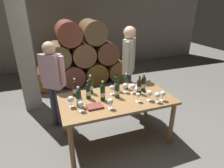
{
  "coord_description": "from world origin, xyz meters",
  "views": [
    {
      "loc": [
        -0.93,
        -2.35,
        2.09
      ],
      "look_at": [
        0.0,
        0.2,
        0.91
      ],
      "focal_mm": 30.12,
      "sensor_mm": 36.0,
      "label": 1
    }
  ],
  "objects_px": {
    "wine_bottle_2": "(143,84)",
    "wine_glass_2": "(149,93)",
    "wine_bottle_3": "(117,90)",
    "serving_plate": "(136,87)",
    "dining_table": "(116,103)",
    "wine_bottle_0": "(88,91)",
    "wine_bottle_5": "(103,92)",
    "wine_bottle_7": "(75,88)",
    "wine_bottle_6": "(91,85)",
    "tasting_notebook": "(95,106)",
    "wine_glass_8": "(163,94)",
    "wine_glass_0": "(133,87)",
    "wine_bottle_8": "(126,82)",
    "taster_seated_left": "(53,79)",
    "wine_glass_3": "(71,99)",
    "wine_bottle_4": "(116,83)",
    "wine_glass_1": "(112,88)",
    "wine_glass_7": "(110,102)",
    "sommelier_presenting": "(129,63)",
    "wine_bottle_9": "(139,86)",
    "wine_glass_4": "(81,104)",
    "wine_glass_9": "(125,86)",
    "wine_bottle_1": "(79,98)",
    "wine_glass_6": "(157,95)",
    "wine_glass_5": "(138,95)"
  },
  "relations": [
    {
      "from": "wine_bottle_8",
      "to": "taster_seated_left",
      "type": "bearing_deg",
      "value": 158.21
    },
    {
      "from": "wine_glass_0",
      "to": "tasting_notebook",
      "type": "relative_size",
      "value": 0.74
    },
    {
      "from": "wine_bottle_1",
      "to": "tasting_notebook",
      "type": "bearing_deg",
      "value": -29.85
    },
    {
      "from": "wine_bottle_7",
      "to": "wine_bottle_0",
      "type": "bearing_deg",
      "value": -40.78
    },
    {
      "from": "wine_glass_6",
      "to": "sommelier_presenting",
      "type": "bearing_deg",
      "value": 88.22
    },
    {
      "from": "wine_glass_5",
      "to": "wine_bottle_7",
      "type": "bearing_deg",
      "value": 149.1
    },
    {
      "from": "wine_glass_6",
      "to": "wine_glass_8",
      "type": "bearing_deg",
      "value": 10.02
    },
    {
      "from": "wine_bottle_3",
      "to": "wine_bottle_5",
      "type": "distance_m",
      "value": 0.23
    },
    {
      "from": "dining_table",
      "to": "wine_bottle_9",
      "type": "distance_m",
      "value": 0.45
    },
    {
      "from": "dining_table",
      "to": "serving_plate",
      "type": "height_order",
      "value": "serving_plate"
    },
    {
      "from": "wine_glass_4",
      "to": "wine_glass_9",
      "type": "distance_m",
      "value": 0.84
    },
    {
      "from": "wine_bottle_4",
      "to": "wine_bottle_9",
      "type": "relative_size",
      "value": 1.04
    },
    {
      "from": "wine_bottle_0",
      "to": "tasting_notebook",
      "type": "xyz_separation_m",
      "value": [
        0.02,
        -0.29,
        -0.11
      ]
    },
    {
      "from": "wine_glass_7",
      "to": "wine_bottle_3",
      "type": "bearing_deg",
      "value": 53.29
    },
    {
      "from": "wine_bottle_2",
      "to": "wine_glass_5",
      "type": "distance_m",
      "value": 0.38
    },
    {
      "from": "wine_bottle_4",
      "to": "wine_glass_0",
      "type": "relative_size",
      "value": 1.91
    },
    {
      "from": "dining_table",
      "to": "wine_glass_3",
      "type": "height_order",
      "value": "wine_glass_3"
    },
    {
      "from": "wine_bottle_6",
      "to": "tasting_notebook",
      "type": "bearing_deg",
      "value": -97.23
    },
    {
      "from": "wine_bottle_0",
      "to": "wine_glass_8",
      "type": "bearing_deg",
      "value": -23.35
    },
    {
      "from": "wine_bottle_3",
      "to": "wine_bottle_5",
      "type": "xyz_separation_m",
      "value": [
        -0.23,
        -0.02,
        0.01
      ]
    },
    {
      "from": "wine_glass_0",
      "to": "wine_bottle_0",
      "type": "bearing_deg",
      "value": 174.97
    },
    {
      "from": "wine_bottle_2",
      "to": "wine_glass_2",
      "type": "distance_m",
      "value": 0.32
    },
    {
      "from": "wine_glass_7",
      "to": "wine_glass_0",
      "type": "bearing_deg",
      "value": 33.99
    },
    {
      "from": "wine_glass_4",
      "to": "wine_glass_7",
      "type": "bearing_deg",
      "value": -10.88
    },
    {
      "from": "wine_bottle_0",
      "to": "wine_bottle_5",
      "type": "xyz_separation_m",
      "value": [
        0.19,
        -0.14,
        0.01
      ]
    },
    {
      "from": "wine_bottle_8",
      "to": "wine_bottle_6",
      "type": "bearing_deg",
      "value": 176.57
    },
    {
      "from": "wine_glass_6",
      "to": "wine_bottle_9",
      "type": "bearing_deg",
      "value": 108.26
    },
    {
      "from": "wine_bottle_8",
      "to": "wine_glass_8",
      "type": "distance_m",
      "value": 0.66
    },
    {
      "from": "wine_bottle_8",
      "to": "wine_bottle_9",
      "type": "xyz_separation_m",
      "value": [
        0.12,
        -0.24,
        0.01
      ]
    },
    {
      "from": "wine_bottle_3",
      "to": "wine_bottle_7",
      "type": "height_order",
      "value": "wine_bottle_7"
    },
    {
      "from": "wine_glass_0",
      "to": "wine_glass_6",
      "type": "xyz_separation_m",
      "value": [
        0.2,
        -0.39,
        -0.0
      ]
    },
    {
      "from": "wine_bottle_0",
      "to": "wine_bottle_4",
      "type": "distance_m",
      "value": 0.51
    },
    {
      "from": "wine_glass_0",
      "to": "wine_bottle_8",
      "type": "bearing_deg",
      "value": 100.06
    },
    {
      "from": "wine_bottle_5",
      "to": "wine_glass_1",
      "type": "xyz_separation_m",
      "value": [
        0.2,
        0.15,
        -0.02
      ]
    },
    {
      "from": "wine_glass_0",
      "to": "wine_glass_1",
      "type": "bearing_deg",
      "value": 167.6
    },
    {
      "from": "wine_bottle_0",
      "to": "wine_glass_9",
      "type": "bearing_deg",
      "value": 0.07
    },
    {
      "from": "wine_bottle_5",
      "to": "wine_bottle_9",
      "type": "height_order",
      "value": "wine_bottle_5"
    },
    {
      "from": "wine_glass_0",
      "to": "wine_glass_3",
      "type": "height_order",
      "value": "wine_glass_3"
    },
    {
      "from": "wine_bottle_4",
      "to": "wine_glass_2",
      "type": "height_order",
      "value": "wine_bottle_4"
    },
    {
      "from": "wine_bottle_6",
      "to": "wine_glass_7",
      "type": "xyz_separation_m",
      "value": [
        0.13,
        -0.57,
        -0.02
      ]
    },
    {
      "from": "serving_plate",
      "to": "wine_bottle_1",
      "type": "bearing_deg",
      "value": -163.49
    },
    {
      "from": "wine_bottle_6",
      "to": "wine_glass_3",
      "type": "distance_m",
      "value": 0.49
    },
    {
      "from": "wine_bottle_5",
      "to": "sommelier_presenting",
      "type": "bearing_deg",
      "value": 45.08
    },
    {
      "from": "dining_table",
      "to": "wine_bottle_2",
      "type": "distance_m",
      "value": 0.55
    },
    {
      "from": "wine_bottle_3",
      "to": "wine_glass_1",
      "type": "bearing_deg",
      "value": 106.39
    },
    {
      "from": "wine_glass_1",
      "to": "sommelier_presenting",
      "type": "relative_size",
      "value": 0.09
    },
    {
      "from": "wine_glass_2",
      "to": "serving_plate",
      "type": "bearing_deg",
      "value": 86.08
    },
    {
      "from": "wine_bottle_5",
      "to": "dining_table",
      "type": "bearing_deg",
      "value": 1.13
    },
    {
      "from": "wine_bottle_3",
      "to": "serving_plate",
      "type": "bearing_deg",
      "value": 29.01
    },
    {
      "from": "dining_table",
      "to": "wine_bottle_2",
      "type": "height_order",
      "value": "wine_bottle_2"
    }
  ]
}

